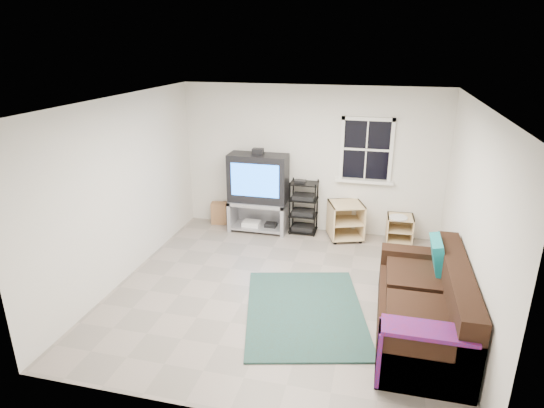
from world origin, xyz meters
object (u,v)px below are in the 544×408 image
(av_rack, at_px, (304,210))
(side_table_right, at_px, (399,227))
(side_table_left, at_px, (345,219))
(tv_unit, at_px, (258,186))
(sofa, at_px, (425,309))

(av_rack, xyz_separation_m, side_table_right, (1.67, -0.02, -0.15))
(side_table_left, xyz_separation_m, side_table_right, (0.93, 0.04, -0.07))
(side_table_left, bearing_deg, tv_unit, -179.03)
(side_table_right, bearing_deg, side_table_left, -177.46)
(side_table_left, relative_size, side_table_right, 1.42)
(sofa, bearing_deg, side_table_left, 113.86)
(tv_unit, height_order, av_rack, tv_unit)
(sofa, bearing_deg, av_rack, 125.37)
(tv_unit, xyz_separation_m, side_table_left, (1.56, 0.03, -0.49))
(av_rack, xyz_separation_m, sofa, (1.91, -2.69, -0.07))
(side_table_right, height_order, sofa, sofa)
(tv_unit, height_order, sofa, tv_unit)
(side_table_left, distance_m, side_table_right, 0.93)
(tv_unit, relative_size, side_table_right, 3.06)
(side_table_left, bearing_deg, side_table_right, 2.54)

